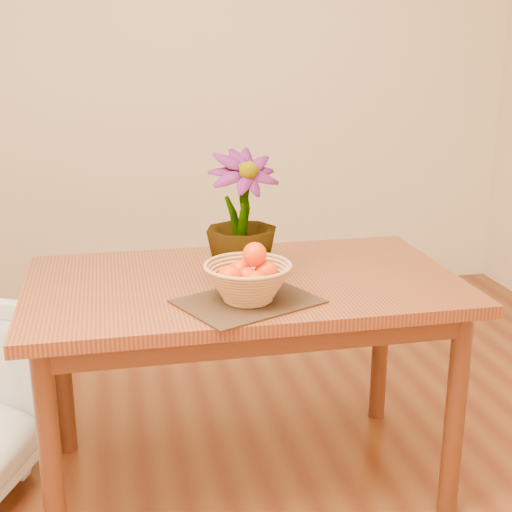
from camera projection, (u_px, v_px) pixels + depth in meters
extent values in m
cube|color=#F8E7BD|center=(177.00, 67.00, 3.97)|extent=(4.00, 0.02, 2.70)
cube|color=brown|center=(244.00, 285.00, 2.33)|extent=(1.40, 0.80, 0.04)
cube|color=#4E2412|center=(244.00, 302.00, 2.35)|extent=(1.28, 0.68, 0.08)
cylinder|color=#4E2412|center=(51.00, 461.00, 2.02)|extent=(0.06, 0.06, 0.71)
cylinder|color=#4E2412|center=(455.00, 416.00, 2.26)|extent=(0.06, 0.06, 0.71)
cylinder|color=#4E2412|center=(62.00, 364.00, 2.62)|extent=(0.06, 0.06, 0.71)
cylinder|color=#4E2412|center=(381.00, 337.00, 2.86)|extent=(0.06, 0.06, 0.71)
cube|color=#362013|center=(248.00, 302.00, 2.11)|extent=(0.47, 0.42, 0.01)
cylinder|color=tan|center=(248.00, 299.00, 2.11)|extent=(0.13, 0.13, 0.01)
sphere|color=#FB4104|center=(248.00, 277.00, 2.09)|extent=(0.06, 0.06, 0.06)
sphere|color=#FB4104|center=(266.00, 272.00, 2.11)|extent=(0.07, 0.07, 0.07)
sphere|color=#FB4104|center=(240.00, 270.00, 2.14)|extent=(0.07, 0.07, 0.07)
sphere|color=#FB4104|center=(229.00, 278.00, 2.07)|extent=(0.07, 0.07, 0.07)
sphere|color=#FB4104|center=(256.00, 282.00, 2.04)|extent=(0.07, 0.07, 0.07)
sphere|color=#FB4104|center=(255.00, 254.00, 2.09)|extent=(0.07, 0.07, 0.07)
imported|color=#184A15|center=(242.00, 216.00, 2.27)|extent=(0.27, 0.27, 0.42)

